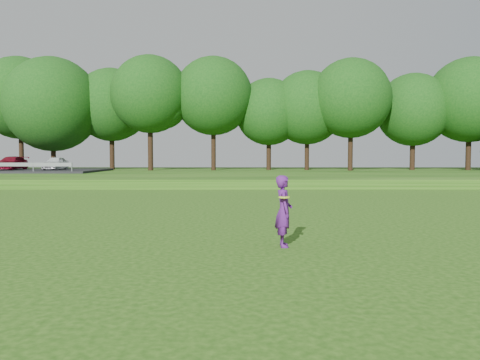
{
  "coord_description": "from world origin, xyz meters",
  "views": [
    {
      "loc": [
        0.83,
        -9.17,
        2.06
      ],
      "look_at": [
        0.78,
        5.32,
        1.3
      ],
      "focal_mm": 35.0,
      "sensor_mm": 36.0,
      "label": 1
    }
  ],
  "objects": [
    {
      "name": "ground",
      "position": [
        0.0,
        0.0,
        0.0
      ],
      "size": [
        140.0,
        140.0,
        0.0
      ],
      "primitive_type": "plane",
      "color": "#1B440D",
      "rests_on": "ground"
    },
    {
      "name": "berm",
      "position": [
        0.0,
        34.0,
        0.3
      ],
      "size": [
        130.0,
        30.0,
        0.6
      ],
      "primitive_type": "cube",
      "color": "#1B440D",
      "rests_on": "ground"
    },
    {
      "name": "walking_path",
      "position": [
        0.0,
        20.0,
        0.02
      ],
      "size": [
        130.0,
        1.6,
        0.04
      ],
      "primitive_type": "cube",
      "color": "gray",
      "rests_on": "ground"
    },
    {
      "name": "treeline",
      "position": [
        0.0,
        38.0,
        8.1
      ],
      "size": [
        104.0,
        7.0,
        15.0
      ],
      "primitive_type": null,
      "color": "#0E3F0F",
      "rests_on": "berm"
    },
    {
      "name": "woman",
      "position": [
        1.78,
        1.32,
        0.81
      ],
      "size": [
        0.41,
        0.67,
        1.62
      ],
      "color": "#541870",
      "rests_on": "ground"
    }
  ]
}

